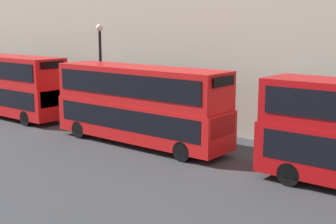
# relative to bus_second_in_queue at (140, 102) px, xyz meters

# --- Properties ---
(bus_second_in_queue) EXTENTS (2.59, 10.78, 4.32)m
(bus_second_in_queue) POSITION_rel_bus_second_in_queue_xyz_m (0.00, 0.00, 0.00)
(bus_second_in_queue) COLOR red
(bus_second_in_queue) RESTS_ON ground
(bus_third_in_queue) EXTENTS (2.59, 10.25, 4.38)m
(bus_third_in_queue) POSITION_rel_bus_second_in_queue_xyz_m (0.00, 12.60, 0.03)
(bus_third_in_queue) COLOR red
(bus_third_in_queue) RESTS_ON ground
(street_lamp) EXTENTS (0.44, 0.44, 6.58)m
(street_lamp) POSITION_rel_bus_second_in_queue_xyz_m (1.61, 4.78, 1.68)
(street_lamp) COLOR black
(street_lamp) RESTS_ON ground
(pedestrian) EXTENTS (0.36, 0.36, 1.55)m
(pedestrian) POSITION_rel_bus_second_in_queue_xyz_m (2.60, 10.09, -1.67)
(pedestrian) COLOR #26262D
(pedestrian) RESTS_ON ground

